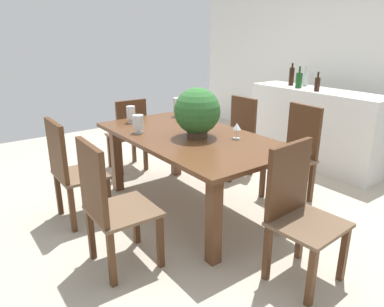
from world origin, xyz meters
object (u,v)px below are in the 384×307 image
at_px(chair_far_right, 296,149).
at_px(wine_bottle_clear, 292,76).
at_px(crystal_vase_right, 177,105).
at_px(dining_table, 190,146).
at_px(flower_centerpiece, 197,112).
at_px(chair_near_right, 108,202).
at_px(wine_bottle_dark, 317,84).
at_px(kitchen_counter, 314,127).
at_px(crystal_vase_center_near, 131,113).
at_px(chair_head_end, 129,132).
at_px(chair_far_left, 237,133).
at_px(wine_bottle_amber, 305,79).
at_px(chair_foot_end, 298,206).
at_px(wine_bottle_green, 299,80).
at_px(chair_near_left, 69,167).
at_px(crystal_vase_left, 138,123).
at_px(wine_glass, 237,127).

relative_size(chair_far_right, wine_bottle_clear, 3.35).
bearing_deg(crystal_vase_right, dining_table, -25.71).
bearing_deg(flower_centerpiece, chair_near_right, -71.55).
bearing_deg(chair_far_right, wine_bottle_dark, 120.27).
relative_size(kitchen_counter, wine_bottle_dark, 7.77).
distance_m(crystal_vase_center_near, kitchen_counter, 2.42).
height_order(chair_head_end, wine_bottle_dark, wine_bottle_dark).
bearing_deg(chair_far_left, chair_head_end, -131.25).
relative_size(wine_bottle_clear, wine_bottle_amber, 1.15).
relative_size(chair_far_left, flower_centerpiece, 2.06).
bearing_deg(kitchen_counter, chair_foot_end, -56.87).
xyz_separation_m(chair_foot_end, wine_bottle_green, (-1.61, 2.00, 0.55)).
relative_size(chair_far_right, chair_near_left, 1.02).
distance_m(dining_table, wine_bottle_dark, 2.00).
xyz_separation_m(crystal_vase_right, wine_bottle_dark, (0.69, 1.60, 0.19)).
distance_m(crystal_vase_right, wine_bottle_clear, 1.78).
relative_size(chair_far_right, crystal_vase_center_near, 5.52).
distance_m(flower_centerpiece, wine_bottle_clear, 2.19).
bearing_deg(wine_bottle_green, crystal_vase_left, -90.30).
relative_size(chair_foot_end, chair_head_end, 1.06).
bearing_deg(chair_foot_end, crystal_vase_right, 76.26).
distance_m(flower_centerpiece, crystal_vase_left, 0.59).
relative_size(crystal_vase_right, wine_bottle_dark, 0.91).
xyz_separation_m(chair_near_left, chair_near_right, (0.87, -0.01, 0.01)).
xyz_separation_m(chair_near_right, flower_centerpiece, (-0.35, 1.05, 0.45)).
distance_m(flower_centerpiece, crystal_vase_center_near, 0.89).
height_order(chair_head_end, flower_centerpiece, flower_centerpiece).
distance_m(chair_far_right, wine_bottle_green, 1.37).
distance_m(crystal_vase_left, kitchen_counter, 2.47).
height_order(wine_glass, kitchen_counter, kitchen_counter).
xyz_separation_m(chair_head_end, wine_bottle_green, (0.93, 2.00, 0.58)).
bearing_deg(chair_near_right, chair_near_left, 0.74).
bearing_deg(crystal_vase_center_near, wine_bottle_dark, 71.47).
xyz_separation_m(flower_centerpiece, crystal_vase_center_near, (-0.84, -0.24, -0.13)).
distance_m(chair_near_right, wine_bottle_amber, 3.40).
xyz_separation_m(crystal_vase_right, wine_glass, (1.06, -0.08, -0.02)).
distance_m(chair_far_right, wine_bottle_dark, 1.17).
bearing_deg(chair_near_right, wine_bottle_dark, -79.66).
bearing_deg(wine_bottle_dark, wine_bottle_green, 171.58).
height_order(crystal_vase_right, wine_bottle_amber, wine_bottle_amber).
relative_size(chair_far_left, wine_bottle_amber, 3.64).
bearing_deg(wine_glass, wine_bottle_green, 111.73).
bearing_deg(wine_glass, kitchen_counter, 103.59).
distance_m(kitchen_counter, wine_bottle_clear, 0.77).
height_order(chair_far_right, wine_bottle_green, wine_bottle_green).
height_order(chair_far_right, crystal_vase_right, chair_far_right).
distance_m(chair_far_left, chair_foot_end, 1.99).
bearing_deg(crystal_vase_center_near, chair_head_end, 157.11).
distance_m(chair_foot_end, wine_bottle_green, 2.63).
relative_size(crystal_vase_center_near, wine_glass, 1.22).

